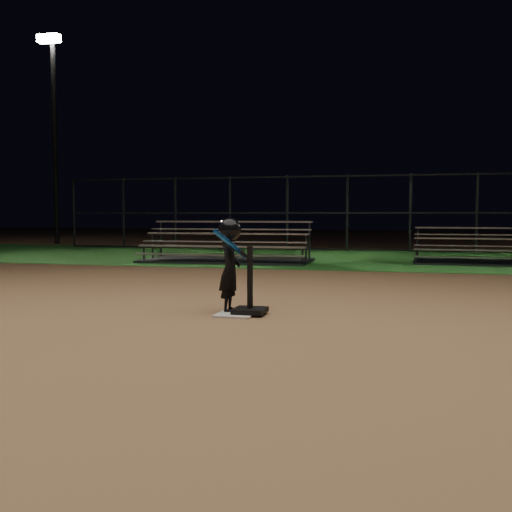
{
  "coord_description": "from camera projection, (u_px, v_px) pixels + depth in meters",
  "views": [
    {
      "loc": [
        2.03,
        -6.91,
        1.22
      ],
      "look_at": [
        0.0,
        1.0,
        0.65
      ],
      "focal_mm": 42.46,
      "sensor_mm": 36.0,
      "label": 1
    }
  ],
  "objects": [
    {
      "name": "child_batter",
      "position": [
        230.0,
        262.0,
        7.45
      ],
      "size": [
        0.42,
        0.57,
        1.17
      ],
      "rotation": [
        0.0,
        0.0,
        1.66
      ],
      "color": "black",
      "rests_on": "ground"
    },
    {
      "name": "home_plate",
      "position": [
        235.0,
        315.0,
        7.26
      ],
      "size": [
        0.45,
        0.45,
        0.02
      ],
      "primitive_type": "cube",
      "color": "beige",
      "rests_on": "ground"
    },
    {
      "name": "ground",
      "position": [
        235.0,
        316.0,
        7.26
      ],
      "size": [
        80.0,
        80.0,
        0.0
      ],
      "primitive_type": "plane",
      "color": "#996C45",
      "rests_on": "ground"
    },
    {
      "name": "bleacher_right",
      "position": [
        491.0,
        257.0,
        14.7
      ],
      "size": [
        3.66,
        1.88,
        0.88
      ],
      "rotation": [
        0.0,
        0.0,
        -0.03
      ],
      "color": "#B3B3B8",
      "rests_on": "ground"
    },
    {
      "name": "batting_tee",
      "position": [
        250.0,
        301.0,
        7.29
      ],
      "size": [
        0.38,
        0.38,
        0.81
      ],
      "color": "black",
      "rests_on": "home_plate"
    },
    {
      "name": "grass_strip",
      "position": [
        336.0,
        257.0,
        16.93
      ],
      "size": [
        60.0,
        8.0,
        0.01
      ],
      "primitive_type": "cube",
      "color": "#215E1E",
      "rests_on": "ground"
    },
    {
      "name": "light_pole_left",
      "position": [
        54.0,
        121.0,
        24.33
      ],
      "size": [
        0.9,
        0.53,
        8.3
      ],
      "color": "#2D2D30",
      "rests_on": "ground"
    },
    {
      "name": "bleacher_left",
      "position": [
        227.0,
        253.0,
        15.36
      ],
      "size": [
        4.27,
        2.16,
        1.03
      ],
      "rotation": [
        0.0,
        0.0,
        0.02
      ],
      "color": "silver",
      "rests_on": "ground"
    },
    {
      "name": "backstop_fence",
      "position": [
        347.0,
        213.0,
        19.74
      ],
      "size": [
        20.08,
        0.08,
        2.5
      ],
      "color": "#38383D",
      "rests_on": "ground"
    }
  ]
}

